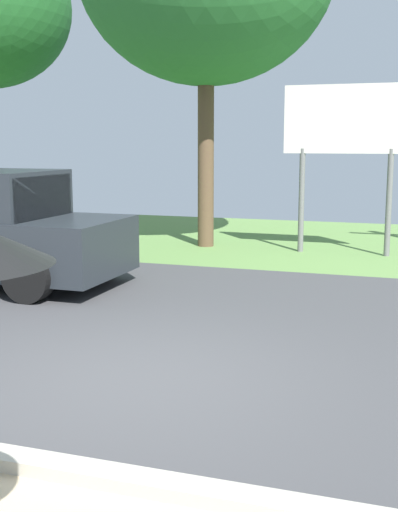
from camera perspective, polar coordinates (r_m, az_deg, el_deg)
ground_plane at (r=9.55m, az=1.94°, el=-4.83°), size 40.00×22.00×0.20m
roadside_billboard at (r=14.34m, az=12.44°, el=10.29°), size 2.60×0.12×3.50m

